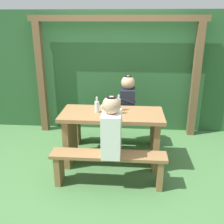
% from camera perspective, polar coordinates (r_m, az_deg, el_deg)
% --- Properties ---
extents(ground_plane, '(12.00, 12.00, 0.00)m').
position_cam_1_polar(ground_plane, '(3.83, -0.00, -10.84)').
color(ground_plane, '#44733F').
extents(hedge_backdrop, '(6.40, 0.99, 2.12)m').
position_cam_1_polar(hedge_backdrop, '(5.09, 1.52, 9.66)').
color(hedge_backdrop, '#2A572E').
rests_on(hedge_backdrop, ground_plane).
extents(pergola_post_left, '(0.12, 0.12, 1.93)m').
position_cam_1_polar(pergola_post_left, '(4.74, -15.41, 7.04)').
color(pergola_post_left, brown).
rests_on(pergola_post_left, ground_plane).
extents(pergola_post_right, '(0.12, 0.12, 1.93)m').
position_cam_1_polar(pergola_post_right, '(4.59, 18.05, 6.39)').
color(pergola_post_right, brown).
rests_on(pergola_post_right, ground_plane).
extents(pergola_crossbeam, '(2.91, 0.10, 0.10)m').
position_cam_1_polar(pergola_crossbeam, '(4.36, 1.15, 20.12)').
color(pergola_crossbeam, brown).
rests_on(pergola_crossbeam, pergola_post_left).
extents(picnic_table, '(1.40, 0.64, 0.75)m').
position_cam_1_polar(picnic_table, '(3.59, -0.00, -3.79)').
color(picnic_table, olive).
rests_on(picnic_table, ground_plane).
extents(bench_near, '(1.40, 0.24, 0.43)m').
position_cam_1_polar(bench_near, '(3.18, -0.80, -11.16)').
color(bench_near, olive).
rests_on(bench_near, ground_plane).
extents(bench_far, '(1.40, 0.24, 0.43)m').
position_cam_1_polar(bench_far, '(4.19, 0.60, -3.23)').
color(bench_far, olive).
rests_on(bench_far, ground_plane).
extents(person_white_shirt, '(0.25, 0.35, 0.72)m').
position_cam_1_polar(person_white_shirt, '(2.97, -0.11, -3.64)').
color(person_white_shirt, white).
rests_on(person_white_shirt, bench_near).
extents(person_black_coat, '(0.25, 0.35, 0.72)m').
position_cam_1_polar(person_black_coat, '(4.02, 3.48, 2.63)').
color(person_black_coat, black).
rests_on(person_black_coat, bench_far).
extents(drinking_glass, '(0.07, 0.07, 0.08)m').
position_cam_1_polar(drinking_glass, '(3.59, -1.84, 1.01)').
color(drinking_glass, silver).
rests_on(drinking_glass, picnic_table).
extents(bottle_left, '(0.06, 0.06, 0.22)m').
position_cam_1_polar(bottle_left, '(3.50, -3.35, 1.28)').
color(bottle_left, silver).
rests_on(bottle_left, picnic_table).
extents(bottle_right, '(0.06, 0.06, 0.24)m').
position_cam_1_polar(bottle_right, '(3.42, 0.86, 1.12)').
color(bottle_right, silver).
rests_on(bottle_right, picnic_table).
extents(bottle_center, '(0.06, 0.06, 0.22)m').
position_cam_1_polar(bottle_center, '(3.56, 1.49, 1.75)').
color(bottle_center, silver).
rests_on(bottle_center, picnic_table).
extents(cell_phone, '(0.13, 0.16, 0.01)m').
position_cam_1_polar(cell_phone, '(3.43, -0.89, -0.50)').
color(cell_phone, black).
rests_on(cell_phone, picnic_table).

